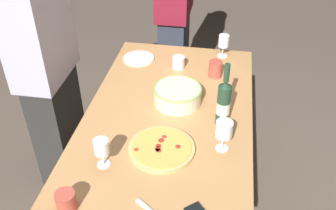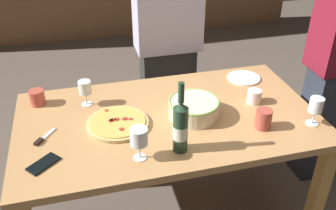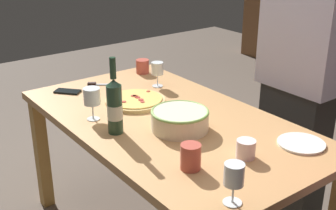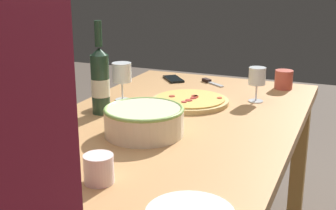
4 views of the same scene
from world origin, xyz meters
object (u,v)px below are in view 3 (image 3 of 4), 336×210
(wine_bottle, at_px, (115,106))
(cup_spare, at_px, (191,157))
(dining_table, at_px, (168,135))
(person_host, at_px, (300,84))
(side_plate, at_px, (301,143))
(pizza_knife, at_px, (97,84))
(cell_phone, at_px, (68,91))
(serving_bowl, at_px, (180,119))
(wine_glass_far_left, at_px, (157,70))
(cup_ceramic, at_px, (143,66))
(cup_amber, at_px, (246,149))
(wine_glass_near_pizza, at_px, (234,176))
(pizza, at_px, (135,100))
(wine_glass_by_bottle, at_px, (92,97))

(wine_bottle, relative_size, cup_spare, 3.43)
(dining_table, height_order, person_host, person_host)
(side_plate, distance_m, pizza_knife, 1.27)
(side_plate, height_order, cell_phone, same)
(serving_bowl, distance_m, wine_glass_far_left, 0.61)
(cup_ceramic, xyz_separation_m, side_plate, (1.25, -0.01, -0.04))
(wine_glass_far_left, xyz_separation_m, pizza_knife, (-0.23, -0.28, -0.10))
(cup_spare, bearing_deg, serving_bowl, 148.44)
(dining_table, bearing_deg, cup_amber, 2.02)
(wine_glass_near_pizza, relative_size, wine_glass_far_left, 1.04)
(serving_bowl, bearing_deg, cup_amber, 7.51)
(cup_spare, bearing_deg, wine_glass_far_left, 152.13)
(cup_spare, bearing_deg, dining_table, 153.45)
(wine_glass_far_left, relative_size, cell_phone, 1.02)
(cup_amber, height_order, person_host, person_host)
(wine_bottle, xyz_separation_m, pizza_knife, (-0.63, 0.24, -0.13))
(pizza, distance_m, wine_glass_near_pizza, 1.01)
(cup_amber, distance_m, pizza_knife, 1.16)
(wine_glass_far_left, xyz_separation_m, cell_phone, (-0.23, -0.47, -0.10))
(wine_glass_near_pizza, distance_m, wine_glass_by_bottle, 0.92)
(serving_bowl, height_order, wine_glass_far_left, wine_glass_far_left)
(pizza, relative_size, serving_bowl, 1.18)
(cup_ceramic, bearing_deg, serving_bowl, -22.36)
(dining_table, bearing_deg, wine_glass_near_pizza, -19.70)
(wine_glass_far_left, relative_size, cup_ceramic, 1.68)
(wine_glass_by_bottle, relative_size, cup_spare, 1.55)
(cup_spare, height_order, pizza_knife, cup_spare)
(wine_bottle, relative_size, person_host, 0.22)
(wine_bottle, distance_m, wine_glass_near_pizza, 0.73)
(cell_phone, relative_size, pizza_knife, 1.05)
(serving_bowl, bearing_deg, wine_bottle, -120.22)
(wine_bottle, bearing_deg, side_plate, 44.82)
(cell_phone, xyz_separation_m, pizza_knife, (-0.01, 0.19, 0.00))
(pizza, height_order, wine_glass_near_pizza, wine_glass_near_pizza)
(wine_bottle, height_order, side_plate, wine_bottle)
(wine_glass_by_bottle, distance_m, cup_ceramic, 0.77)
(wine_glass_by_bottle, bearing_deg, pizza_knife, 149.69)
(wine_glass_far_left, bearing_deg, dining_table, -29.25)
(serving_bowl, bearing_deg, cup_spare, -31.56)
(wine_bottle, distance_m, cell_phone, 0.64)
(pizza, bearing_deg, cup_spare, -16.08)
(wine_glass_near_pizza, height_order, pizza_knife, wine_glass_near_pizza)
(wine_glass_by_bottle, bearing_deg, person_host, 69.15)
(wine_glass_near_pizza, xyz_separation_m, pizza_knife, (-1.36, 0.21, -0.10))
(pizza, relative_size, wine_glass_by_bottle, 1.98)
(wine_glass_far_left, distance_m, pizza_knife, 0.38)
(dining_table, relative_size, pizza_knife, 11.69)
(wine_glass_far_left, bearing_deg, pizza_knife, -130.07)
(dining_table, height_order, wine_glass_near_pizza, wine_glass_near_pizza)
(wine_glass_by_bottle, bearing_deg, pizza, 102.12)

